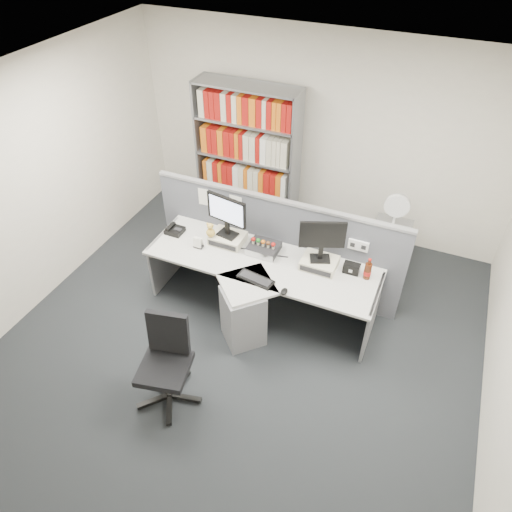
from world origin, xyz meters
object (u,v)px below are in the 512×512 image
at_px(monitor_left, 227,213).
at_px(speaker, 352,268).
at_px(office_chair, 166,359).
at_px(shelving_unit, 247,159).
at_px(cola_bottle, 368,271).
at_px(desktop_pc, 264,248).
at_px(filing_cabinet, 386,252).
at_px(desk_calendar, 198,243).
at_px(mouse, 284,292).
at_px(desk, 254,291).
at_px(monitor_right, 322,238).
at_px(desk_phone, 175,230).
at_px(keyboard, 256,279).
at_px(desk_fan, 397,208).

relative_size(monitor_left, speaker, 2.91).
bearing_deg(office_chair, shelving_unit, 99.85).
distance_m(speaker, cola_bottle, 0.18).
xyz_separation_m(desktop_pc, filing_cabinet, (1.25, 1.02, -0.41)).
xyz_separation_m(desk_calendar, filing_cabinet, (1.96, 1.24, -0.42)).
relative_size(mouse, cola_bottle, 0.41).
bearing_deg(filing_cabinet, office_chair, -120.90).
xyz_separation_m(filing_cabinet, office_chair, (-1.57, -2.62, 0.16)).
relative_size(desk, desk_calendar, 19.81).
relative_size(monitor_left, monitor_right, 1.04).
distance_m(mouse, cola_bottle, 0.91).
distance_m(desk_phone, shelving_unit, 1.59).
height_order(monitor_left, speaker, monitor_left).
relative_size(speaker, shelving_unit, 0.09).
bearing_deg(desk_calendar, keyboard, -17.05).
bearing_deg(filing_cabinet, desk, -130.61).
bearing_deg(desk_fan, desk_calendar, -147.78).
bearing_deg(keyboard, speaker, 30.02).
xyz_separation_m(shelving_unit, office_chair, (0.53, -3.07, -0.46)).
distance_m(keyboard, mouse, 0.35).
bearing_deg(shelving_unit, speaker, -37.55).
distance_m(desk, speaker, 1.09).
xyz_separation_m(desk_phone, desk_calendar, (0.39, -0.13, 0.02)).
bearing_deg(filing_cabinet, desk_fan, -90.00).
xyz_separation_m(speaker, shelving_unit, (-1.85, 1.42, 0.20)).
relative_size(desktop_pc, mouse, 3.15).
bearing_deg(desktop_pc, desk, -82.82).
xyz_separation_m(desk_calendar, shelving_unit, (-0.14, 1.69, 0.20)).
relative_size(cola_bottle, filing_cabinet, 0.37).
xyz_separation_m(shelving_unit, filing_cabinet, (2.10, -0.45, -0.63)).
relative_size(monitor_right, speaker, 2.81).
bearing_deg(office_chair, keyboard, 69.47).
height_order(monitor_right, desk_phone, monitor_right).
xyz_separation_m(cola_bottle, office_chair, (-1.49, -1.63, -0.30)).
height_order(mouse, desk_calendar, desk_calendar).
bearing_deg(keyboard, cola_bottle, 24.90).
xyz_separation_m(desk_calendar, office_chair, (0.39, -1.38, -0.26)).
xyz_separation_m(desk, mouse, (0.40, -0.15, 0.28)).
relative_size(keyboard, shelving_unit, 0.21).
distance_m(desk_calendar, cola_bottle, 1.90).
xyz_separation_m(monitor_left, desktop_pc, (0.45, 0.00, -0.36)).
height_order(monitor_right, shelving_unit, shelving_unit).
bearing_deg(monitor_left, desk_fan, 30.93).
bearing_deg(monitor_left, speaker, 1.74).
bearing_deg(filing_cabinet, mouse, -117.22).
bearing_deg(mouse, keyboard, 169.54).
bearing_deg(shelving_unit, monitor_right, -44.24).
height_order(mouse, filing_cabinet, mouse).
height_order(desk_calendar, speaker, desk_calendar).
height_order(monitor_left, keyboard, monitor_left).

